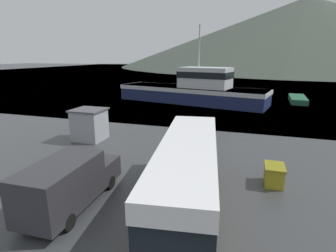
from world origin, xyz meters
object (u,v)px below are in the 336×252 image
(storage_bin, at_px, (274,175))
(dock_kiosk, at_px, (90,124))
(tour_bus, at_px, (188,172))
(small_boat, at_px, (298,99))
(fishing_boat, at_px, (194,90))
(delivery_van, at_px, (69,182))

(storage_bin, relative_size, dock_kiosk, 0.56)
(tour_bus, height_order, small_boat, tour_bus)
(dock_kiosk, xyz_separation_m, small_boat, (19.89, 25.76, -0.92))
(storage_bin, height_order, small_boat, storage_bin)
(fishing_boat, bearing_deg, delivery_van, -166.68)
(fishing_boat, xyz_separation_m, dock_kiosk, (-4.69, -20.44, -0.60))
(fishing_boat, bearing_deg, dock_kiosk, 179.89)
(tour_bus, distance_m, delivery_van, 5.46)
(fishing_boat, bearing_deg, small_boat, -57.89)
(delivery_van, bearing_deg, tour_bus, 14.78)
(fishing_boat, relative_size, small_boat, 3.15)
(small_boat, bearing_deg, dock_kiosk, 56.16)
(tour_bus, bearing_deg, small_boat, 65.86)
(fishing_boat, height_order, storage_bin, fishing_boat)
(fishing_boat, bearing_deg, storage_bin, -145.95)
(tour_bus, bearing_deg, delivery_van, -171.65)
(delivery_van, relative_size, storage_bin, 3.97)
(delivery_van, distance_m, dock_kiosk, 10.46)
(tour_bus, xyz_separation_m, storage_bin, (4.04, 3.63, -1.24))
(tour_bus, distance_m, small_boat, 34.86)
(storage_bin, bearing_deg, tour_bus, -138.07)
(tour_bus, bearing_deg, fishing_boat, 93.09)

